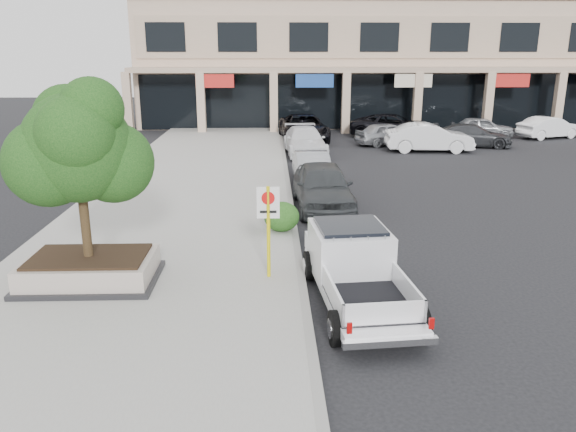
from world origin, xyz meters
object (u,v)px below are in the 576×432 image
object	(u,v)px
planter_tree	(85,148)
lot_car_a	(388,134)
pickup_truck	(358,271)
curb_car_b	(312,168)
lot_car_c	(472,135)
curb_car_a	(323,186)
lot_car_d	(393,126)
lot_car_b	(429,138)
lot_car_f	(549,128)
no_parking_sign	(268,219)
curb_car_d	(304,128)
lot_car_e	(482,127)
planter	(90,269)
curb_car_c	(305,141)

from	to	relation	value
planter_tree	lot_car_a	xyz separation A→B (m)	(11.47, 21.10, -2.72)
pickup_truck	curb_car_b	world-z (taller)	pickup_truck
curb_car_b	lot_car_c	bearing A→B (deg)	40.40
curb_car_a	lot_car_a	xyz separation A→B (m)	(5.32, 14.28, -0.14)
planter_tree	lot_car_d	bearing A→B (deg)	62.74
lot_car_c	lot_car_d	size ratio (longest dim) A/B	0.82
lot_car_b	lot_car_f	xyz separation A→B (m)	(9.35, 4.83, -0.10)
lot_car_f	lot_car_c	bearing A→B (deg)	97.85
pickup_truck	lot_car_a	size ratio (longest dim) A/B	1.27
no_parking_sign	curb_car_a	xyz separation A→B (m)	(1.96, 6.77, -0.80)
lot_car_b	lot_car_c	world-z (taller)	lot_car_b
pickup_truck	curb_car_d	xyz separation A→B (m)	(0.22, 24.26, 0.02)
curb_car_d	lot_car_e	world-z (taller)	curb_car_d
lot_car_b	lot_car_e	distance (m)	7.33
lot_car_e	lot_car_f	xyz separation A→B (m)	(4.31, -0.49, 0.02)
lot_car_a	lot_car_b	xyz separation A→B (m)	(1.86, -2.37, 0.11)
curb_car_a	lot_car_b	distance (m)	13.91
lot_car_c	lot_car_a	bearing A→B (deg)	95.65
lot_car_c	lot_car_d	world-z (taller)	lot_car_d
lot_car_c	lot_car_d	bearing A→B (deg)	60.33
curb_car_b	curb_car_d	distance (m)	12.11
planter_tree	pickup_truck	world-z (taller)	planter_tree
lot_car_b	planter	bearing A→B (deg)	148.29
curb_car_b	pickup_truck	bearing A→B (deg)	-91.84
curb_car_d	lot_car_a	size ratio (longest dim) A/B	1.48
no_parking_sign	lot_car_f	distance (m)	29.92
planter	lot_car_c	xyz separation A→B (m)	(16.58, 20.57, 0.19)
no_parking_sign	lot_car_c	size ratio (longest dim) A/B	0.50
no_parking_sign	curb_car_d	distance (m)	22.99
curb_car_b	curb_car_c	xyz separation A→B (m)	(0.11, 7.20, 0.07)
curb_car_d	lot_car_e	xyz separation A→B (m)	(11.96, 1.13, -0.15)
curb_car_a	lot_car_c	distance (m)	17.06
pickup_truck	curb_car_b	size ratio (longest dim) A/B	1.27
planter	lot_car_f	size ratio (longest dim) A/B	0.74
no_parking_sign	lot_car_e	size ratio (longest dim) A/B	0.57
pickup_truck	curb_car_c	distance (m)	19.36
no_parking_sign	lot_car_b	world-z (taller)	no_parking_sign
curb_car_d	lot_car_b	distance (m)	8.09
pickup_truck	lot_car_f	size ratio (longest dim) A/B	1.21
planter	lot_car_d	distance (m)	27.37
planter	pickup_truck	xyz separation A→B (m)	(6.33, -1.20, 0.34)
lot_car_a	lot_car_e	size ratio (longest dim) A/B	1.01
curb_car_b	lot_car_e	world-z (taller)	lot_car_e
planter_tree	no_parking_sign	bearing A→B (deg)	0.65
curb_car_b	curb_car_c	size ratio (longest dim) A/B	0.79
curb_car_b	lot_car_d	world-z (taller)	lot_car_d
planter_tree	curb_car_a	xyz separation A→B (m)	(6.15, 6.81, -2.58)
curb_car_c	lot_car_d	size ratio (longest dim) A/B	0.92
curb_car_b	curb_car_c	distance (m)	7.20
lot_car_c	lot_car_f	bearing A→B (deg)	-49.91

